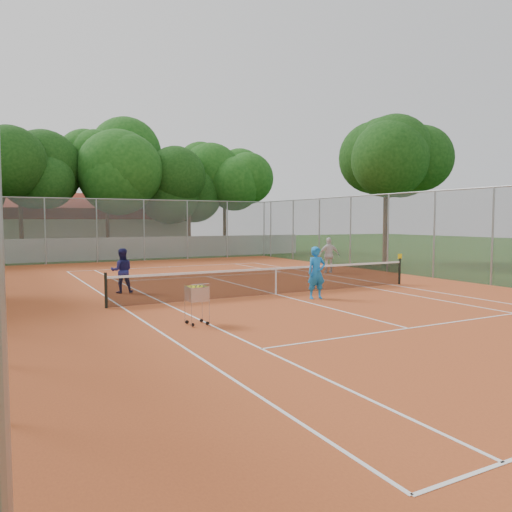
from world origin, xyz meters
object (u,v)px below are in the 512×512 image
tennis_net (276,281)px  player_near (316,273)px  player_far_left (122,271)px  player_far_right (329,255)px  ball_hopper (197,304)px  clubhouse (82,226)px

tennis_net → player_near: bearing=-64.7°
player_far_left → player_far_right: 11.01m
tennis_net → ball_hopper: ball_hopper is taller
player_near → player_far_left: bearing=149.4°
player_near → player_far_right: (5.35, 6.51, 0.01)m
tennis_net → player_far_left: player_far_left is taller
player_near → player_far_right: size_ratio=0.99×
player_near → tennis_net: bearing=123.9°
clubhouse → player_near: bearing=-84.9°
player_far_left → player_far_right: player_far_right is taller
clubhouse → player_far_right: bearing=-71.4°
tennis_net → player_near: player_near is taller
player_far_right → ball_hopper: bearing=57.9°
tennis_net → player_far_left: 5.61m
tennis_net → player_far_right: (6.06, 5.02, 0.40)m
player_near → player_far_left: 7.05m
tennis_net → player_near: size_ratio=6.74×
tennis_net → clubhouse: (-2.00, 29.00, 1.69)m
clubhouse → player_far_left: clubhouse is taller
tennis_net → ball_hopper: 5.66m
clubhouse → ball_hopper: size_ratio=15.24×
clubhouse → player_far_left: bearing=-96.1°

